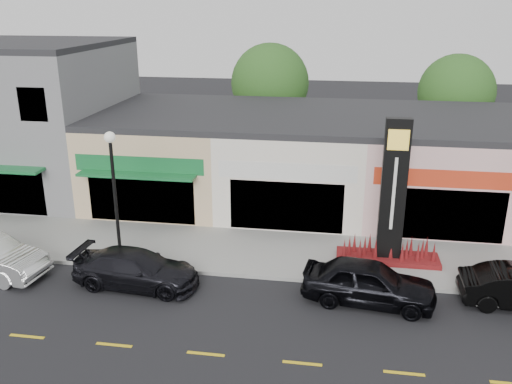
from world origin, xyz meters
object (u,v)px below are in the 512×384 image
lamp_west_near (114,184)px  car_dark_sedan (136,269)px  pylon_sign (391,213)px  car_black_sedan (369,282)px

lamp_west_near → car_dark_sedan: 3.53m
pylon_sign → lamp_west_near: bearing=-171.2°
lamp_west_near → pylon_sign: bearing=8.8°
lamp_west_near → car_black_sedan: 10.54m
car_dark_sedan → car_black_sedan: 8.72m
car_black_sedan → pylon_sign: bearing=-8.9°
pylon_sign → car_black_sedan: bearing=-105.8°
lamp_west_near → car_black_sedan: bearing=-8.8°
pylon_sign → car_dark_sedan: pylon_sign is taller
car_black_sedan → lamp_west_near: bearing=88.1°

